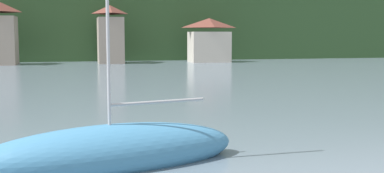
% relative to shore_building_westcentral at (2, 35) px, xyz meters
% --- Properties ---
extents(wooded_hillside, '(352.00, 76.66, 39.76)m').
position_rel_shore_building_westcentral_xyz_m(wooded_hillside, '(1.92, 49.65, 3.44)').
color(wooded_hillside, '#2D4C28').
rests_on(wooded_hillside, ground_plane).
extents(shore_building_westcentral, '(3.81, 4.89, 8.25)m').
position_rel_shore_building_westcentral_xyz_m(shore_building_westcentral, '(0.00, 0.00, 0.00)').
color(shore_building_westcentral, gray).
rests_on(shore_building_westcentral, ground_plane).
extents(shore_building_central, '(3.63, 5.67, 8.12)m').
position_rel_shore_building_westcentral_xyz_m(shore_building_central, '(14.28, 0.37, -0.06)').
color(shore_building_central, gray).
rests_on(shore_building_central, ground_plane).
extents(shore_building_eastcentral, '(5.95, 4.17, 6.42)m').
position_rel_shore_building_westcentral_xyz_m(shore_building_eastcentral, '(28.56, -0.34, -0.89)').
color(shore_building_eastcentral, beige).
rests_on(shore_building_eastcentral, ground_plane).
extents(sailboat_mid_3, '(8.32, 3.97, 9.33)m').
position_rel_shore_building_westcentral_xyz_m(sailboat_mid_3, '(10.45, -53.60, -3.61)').
color(sailboat_mid_3, teal).
rests_on(sailboat_mid_3, ground_plane).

